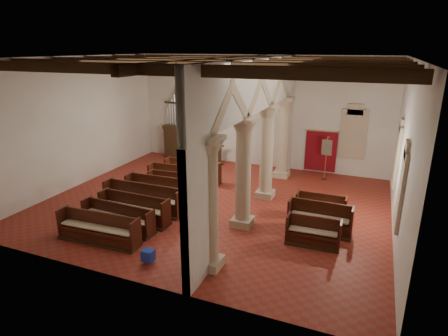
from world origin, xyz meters
TOP-DOWN VIEW (x-y plane):
  - floor at (0.00, 0.00)m, footprint 14.00×14.00m
  - ceiling at (0.00, 0.00)m, footprint 14.00×14.00m
  - wall_back at (0.00, 6.00)m, footprint 14.00×0.02m
  - wall_front at (0.00, -6.00)m, footprint 14.00×0.02m
  - wall_left at (-7.00, 0.00)m, footprint 0.02×12.00m
  - wall_right at (7.00, 0.00)m, footprint 0.02×12.00m
  - ceiling_beams at (0.00, 0.00)m, footprint 13.80×11.80m
  - arcade at (1.80, 0.00)m, footprint 0.90×11.90m
  - window_right_a at (6.98, -1.50)m, footprint 0.03×1.00m
  - window_right_b at (6.98, 2.50)m, footprint 0.03×1.00m
  - window_back at (5.00, 5.98)m, footprint 1.00×0.03m
  - pipe_organ at (-4.50, 5.50)m, footprint 2.10×0.85m
  - lectern at (-1.97, 5.23)m, footprint 0.59×0.63m
  - dossal_curtain at (3.50, 5.92)m, footprint 1.80×0.07m
  - processional_banner at (3.91, 4.89)m, footprint 0.51×0.65m
  - hymnal_box_a at (-0.02, -5.04)m, footprint 0.37×0.31m
  - hymnal_box_b at (-1.18, -2.90)m, footprint 0.40×0.37m
  - hymnal_box_c at (-1.64, -0.79)m, footprint 0.38×0.33m
  - tube_heater_a at (-3.31, -4.21)m, footprint 1.01×0.33m
  - tube_heater_b at (-2.60, -4.34)m, footprint 0.95×0.47m
  - nave_pew_0 at (-2.33, -4.52)m, footprint 3.04×0.83m
  - nave_pew_1 at (-2.31, -3.51)m, footprint 3.00×0.79m
  - nave_pew_2 at (-2.15, -2.73)m, footprint 2.91×0.77m
  - nave_pew_3 at (-2.38, -1.78)m, footprint 3.47×0.76m
  - nave_pew_4 at (-2.14, -0.74)m, footprint 3.27×0.85m
  - nave_pew_5 at (-2.02, 0.38)m, footprint 2.74×0.80m
  - nave_pew_6 at (-2.37, 1.00)m, footprint 2.77×0.91m
  - nave_pew_7 at (-2.09, 2.07)m, footprint 2.84×0.78m
  - aisle_pew_0 at (4.47, -1.96)m, footprint 1.82×0.72m
  - aisle_pew_1 at (4.53, -0.94)m, footprint 2.26×0.76m
  - aisle_pew_2 at (4.41, 0.09)m, footprint 1.89×0.72m

SIDE VIEW (x-z plane):
  - floor at x=0.00m, z-range 0.00..0.00m
  - tube_heater_a at x=-3.31m, z-range 0.11..0.21m
  - tube_heater_b at x=-2.60m, z-range 0.11..0.21m
  - hymnal_box_b at x=-1.18m, z-range 0.10..0.42m
  - hymnal_box_c at x=-1.64m, z-range 0.10..0.43m
  - hymnal_box_a at x=-0.02m, z-range 0.10..0.46m
  - nave_pew_1 at x=-2.31m, z-range -0.17..0.80m
  - nave_pew_5 at x=-2.02m, z-range -0.17..0.81m
  - aisle_pew_0 at x=4.47m, z-range -0.16..0.82m
  - nave_pew_0 at x=-2.33m, z-range -0.18..0.86m
  - aisle_pew_2 at x=4.41m, z-range -0.17..0.86m
  - nave_pew_2 at x=-2.15m, z-range -0.18..0.89m
  - nave_pew_7 at x=-2.09m, z-range -0.18..0.91m
  - nave_pew_6 at x=-2.37m, z-range -0.18..0.91m
  - nave_pew_3 at x=-2.38m, z-range -0.19..0.93m
  - nave_pew_4 at x=-2.14m, z-range -0.19..0.92m
  - aisle_pew_1 at x=4.53m, z-range -0.18..0.93m
  - lectern at x=-1.97m, z-range -0.10..1.08m
  - processional_banner at x=3.91m, z-range -0.34..1.89m
  - dossal_curtain at x=3.50m, z-range 0.08..2.25m
  - pipe_organ at x=-4.50m, z-range -0.83..3.57m
  - window_right_a at x=6.98m, z-range 1.10..3.30m
  - window_right_b at x=6.98m, z-range 1.10..3.30m
  - window_back at x=5.00m, z-range 1.10..3.30m
  - wall_back at x=0.00m, z-range 0.00..6.00m
  - wall_front at x=0.00m, z-range 0.00..6.00m
  - wall_left at x=-7.00m, z-range 0.00..6.00m
  - wall_right at x=7.00m, z-range 0.00..6.00m
  - arcade at x=1.80m, z-range 0.56..6.56m
  - ceiling_beams at x=0.00m, z-range 5.67..5.97m
  - ceiling at x=0.00m, z-range 6.00..6.00m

